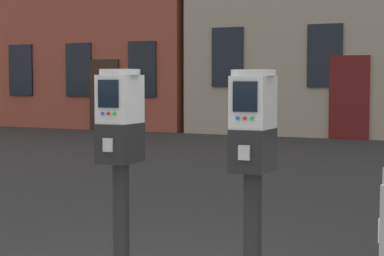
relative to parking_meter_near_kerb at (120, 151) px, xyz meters
name	(u,v)px	position (x,y,z in m)	size (l,w,h in m)	color
parking_meter_near_kerb	(120,151)	(0.00, 0.00, 0.00)	(0.22, 0.25, 1.39)	black
parking_meter_twin_adjacent	(253,159)	(0.74, 0.00, -0.01)	(0.22, 0.25, 1.38)	black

